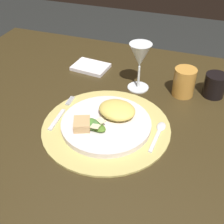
% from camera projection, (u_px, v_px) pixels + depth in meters
% --- Properties ---
extents(dining_table, '(1.49, 0.95, 0.73)m').
position_uv_depth(dining_table, '(133.00, 152.00, 0.97)').
color(dining_table, '#362A15').
rests_on(dining_table, ground).
extents(placemat, '(0.37, 0.37, 0.01)m').
position_uv_depth(placemat, '(106.00, 127.00, 0.83)').
color(placemat, tan).
rests_on(placemat, dining_table).
extents(dinner_plate, '(0.26, 0.26, 0.02)m').
position_uv_depth(dinner_plate, '(106.00, 124.00, 0.83)').
color(dinner_plate, silver).
rests_on(dinner_plate, placemat).
extents(pasta_serving, '(0.13, 0.11, 0.03)m').
position_uv_depth(pasta_serving, '(117.00, 110.00, 0.84)').
color(pasta_serving, '#E2C75D').
rests_on(pasta_serving, dinner_plate).
extents(salad_greens, '(0.09, 0.06, 0.03)m').
position_uv_depth(salad_greens, '(92.00, 125.00, 0.80)').
color(salad_greens, '#487D2F').
rests_on(salad_greens, dinner_plate).
extents(bread_piece, '(0.06, 0.06, 0.02)m').
position_uv_depth(bread_piece, '(82.00, 124.00, 0.79)').
color(bread_piece, tan).
rests_on(bread_piece, dinner_plate).
extents(fork, '(0.02, 0.17, 0.00)m').
position_uv_depth(fork, '(61.00, 114.00, 0.87)').
color(fork, silver).
rests_on(fork, placemat).
extents(spoon, '(0.03, 0.13, 0.01)m').
position_uv_depth(spoon, '(159.00, 131.00, 0.81)').
color(spoon, silver).
rests_on(spoon, placemat).
extents(napkin, '(0.14, 0.11, 0.01)m').
position_uv_depth(napkin, '(91.00, 67.00, 1.10)').
color(napkin, white).
rests_on(napkin, dining_table).
extents(wine_glass, '(0.07, 0.07, 0.16)m').
position_uv_depth(wine_glass, '(140.00, 57.00, 0.93)').
color(wine_glass, silver).
rests_on(wine_glass, dining_table).
extents(amber_tumbler, '(0.07, 0.07, 0.09)m').
position_uv_depth(amber_tumbler, '(184.00, 82.00, 0.94)').
color(amber_tumbler, '#C68838').
rests_on(amber_tumbler, dining_table).
extents(dark_tumbler, '(0.07, 0.07, 0.08)m').
position_uv_depth(dark_tumbler, '(215.00, 85.00, 0.94)').
color(dark_tumbler, black).
rests_on(dark_tumbler, dining_table).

